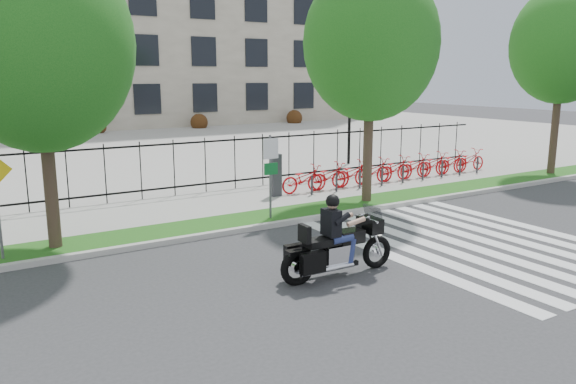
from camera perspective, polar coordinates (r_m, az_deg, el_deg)
ground at (r=12.61m, az=3.75°, el=-8.47°), size 120.00×120.00×0.00m
curb at (r=15.93m, az=-4.86°, el=-3.86°), size 60.00×0.20×0.15m
grass_verge at (r=16.67m, az=-6.20°, el=-3.19°), size 60.00×1.50×0.15m
sidewalk at (r=18.89m, az=-9.50°, el=-1.50°), size 60.00×3.50×0.15m
plaza at (r=35.55m, az=-20.43°, el=4.06°), size 80.00×34.00×0.10m
crosswalk_stripes at (r=15.78m, az=18.21°, el=-4.84°), size 5.70×8.00×0.01m
iron_fence at (r=20.29m, az=-11.50°, el=2.43°), size 30.00×0.06×2.00m
office_building at (r=55.24m, az=-25.61°, el=16.49°), size 60.00×21.90×20.15m
lamp_post_right at (r=27.46m, az=6.30°, el=9.29°), size 1.06×0.70×4.25m
street_tree_1 at (r=14.73m, az=-24.06°, el=13.56°), size 4.44×4.44×7.49m
street_tree_2 at (r=19.02m, az=8.42°, el=14.73°), size 4.43×4.43×7.79m
street_tree_3 at (r=26.94m, az=26.14°, el=13.28°), size 4.32×4.32×7.96m
bike_share_station at (r=23.13m, az=10.66°, el=2.34°), size 11.13×0.87×1.50m
sign_pole_regulatory at (r=16.59m, az=-1.78°, el=2.68°), size 0.50×0.09×2.50m
motorcycle_rider at (r=12.38m, az=5.11°, el=-5.23°), size 2.91×0.87×2.25m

